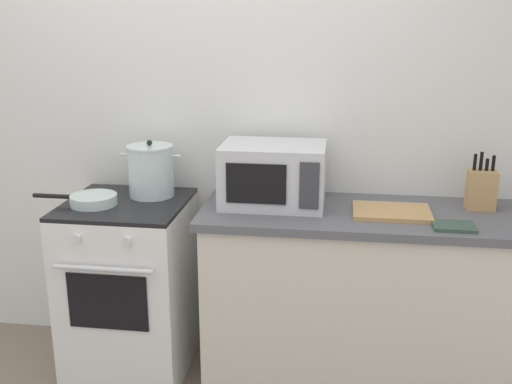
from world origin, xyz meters
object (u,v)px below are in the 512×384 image
at_px(stove, 130,286).
at_px(cutting_board, 392,212).
at_px(stock_pot, 151,171).
at_px(microwave, 273,174).
at_px(frying_pan, 92,200).
at_px(oven_mitt, 454,226).
at_px(knife_block, 481,189).

height_order(stove, cutting_board, cutting_board).
relative_size(stock_pot, microwave, 0.64).
height_order(frying_pan, cutting_board, frying_pan).
bearing_deg(cutting_board, microwave, 172.19).
xyz_separation_m(stock_pot, frying_pan, (-0.24, -0.19, -0.11)).
bearing_deg(stove, frying_pan, -156.32).
distance_m(stock_pot, frying_pan, 0.33).
distance_m(frying_pan, oven_mitt, 1.71).
xyz_separation_m(cutting_board, oven_mitt, (0.26, -0.16, -0.00)).
relative_size(stock_pot, knife_block, 1.15).
bearing_deg(frying_pan, stove, 23.68).
distance_m(stove, oven_mitt, 1.64).
bearing_deg(microwave, frying_pan, -170.87).
distance_m(microwave, oven_mitt, 0.87).
xyz_separation_m(frying_pan, cutting_board, (1.45, 0.06, -0.02)).
distance_m(stove, knife_block, 1.83).
distance_m(stove, cutting_board, 1.39).
xyz_separation_m(stove, oven_mitt, (1.56, -0.16, 0.47)).
bearing_deg(cutting_board, oven_mitt, -32.03).
distance_m(knife_block, oven_mitt, 0.36).
relative_size(knife_block, oven_mitt, 1.55).
height_order(cutting_board, knife_block, knife_block).
bearing_deg(oven_mitt, frying_pan, 176.76).
distance_m(stock_pot, oven_mitt, 1.50).
height_order(cutting_board, oven_mitt, cutting_board).
bearing_deg(microwave, cutting_board, -7.81).
bearing_deg(cutting_board, frying_pan, -177.50).
height_order(microwave, oven_mitt, microwave).
relative_size(microwave, knife_block, 1.79).
distance_m(stove, frying_pan, 0.51).
relative_size(frying_pan, knife_block, 1.54).
xyz_separation_m(knife_block, oven_mitt, (-0.17, -0.30, -0.09)).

